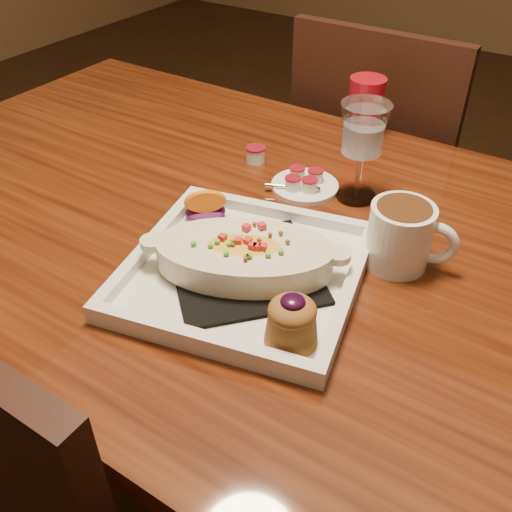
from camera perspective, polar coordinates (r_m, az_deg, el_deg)
The scene contains 9 objects.
floor at distance 1.50m, azimuth -0.82°, elevation -20.73°, with size 7.00×7.00×0.00m, color black.
table at distance 1.00m, azimuth -1.15°, elevation -0.90°, with size 1.50×0.90×0.75m.
chair_far at distance 1.56m, azimuth 12.13°, elevation 7.11°, with size 0.42×0.42×0.93m.
plate at distance 0.80m, azimuth -0.93°, elevation -0.95°, with size 0.39×0.39×0.08m.
coffee_mug at distance 0.85m, azimuth 14.41°, elevation 2.15°, with size 0.13×0.09×0.10m.
goblet at distance 0.96m, azimuth 10.67°, elevation 11.83°, with size 0.08×0.08×0.17m.
saucer at distance 1.03m, azimuth 4.77°, elevation 7.22°, with size 0.12×0.12×0.08m.
creamer_loose at distance 1.11m, azimuth -0.04°, elevation 10.16°, with size 0.04×0.04×0.03m.
red_tumbler at distance 1.21m, azimuth 10.86°, elevation 14.36°, with size 0.07×0.07×0.12m, color #AA0C1B.
Camera 1 is at (0.44, -0.64, 1.28)m, focal length 40.00 mm.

